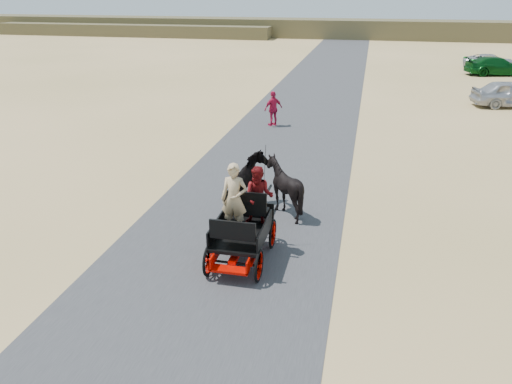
% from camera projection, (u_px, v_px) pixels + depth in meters
% --- Properties ---
extents(ground, '(140.00, 140.00, 0.00)m').
position_uv_depth(ground, '(213.00, 268.00, 12.32)').
color(ground, tan).
extents(road, '(6.00, 140.00, 0.01)m').
position_uv_depth(road, '(213.00, 267.00, 12.32)').
color(road, '#38383A').
rests_on(road, ground).
extents(ridge_far, '(140.00, 6.00, 2.40)m').
position_uv_depth(ridge_far, '(348.00, 29.00, 67.81)').
color(ridge_far, brown).
rests_on(ridge_far, ground).
extents(ridge_near, '(40.00, 4.00, 1.60)m').
position_uv_depth(ridge_near, '(132.00, 30.00, 70.44)').
color(ridge_near, brown).
rests_on(ridge_near, ground).
extents(carriage, '(1.30, 2.40, 0.72)m').
position_uv_depth(carriage, '(242.00, 246.00, 12.59)').
color(carriage, black).
rests_on(carriage, ground).
extents(horse_left, '(0.91, 2.01, 1.70)m').
position_uv_depth(horse_left, '(249.00, 184.00, 15.23)').
color(horse_left, black).
rests_on(horse_left, ground).
extents(horse_right, '(1.37, 1.54, 1.70)m').
position_uv_depth(horse_right, '(284.00, 187.00, 15.00)').
color(horse_right, black).
rests_on(horse_right, ground).
extents(driver_man, '(0.66, 0.43, 1.80)m').
position_uv_depth(driver_man, '(234.00, 199.00, 12.20)').
color(driver_man, tan).
rests_on(driver_man, carriage).
extents(passenger_woman, '(0.77, 0.60, 1.58)m').
position_uv_depth(passenger_woman, '(259.00, 196.00, 12.64)').
color(passenger_woman, '#660C0F').
rests_on(passenger_woman, carriage).
extents(pedestrian, '(1.02, 1.00, 1.73)m').
position_uv_depth(pedestrian, '(273.00, 109.00, 24.65)').
color(pedestrian, '#AF143B').
rests_on(pedestrian, ground).
extents(car_a, '(4.68, 2.55, 1.51)m').
position_uv_depth(car_a, '(512.00, 94.00, 28.64)').
color(car_a, '#B2B2B7').
rests_on(car_a, ground).
extents(car_c, '(5.13, 2.96, 1.40)m').
position_uv_depth(car_c, '(497.00, 66.00, 39.10)').
color(car_c, '#0C4C19').
rests_on(car_c, ground).
extents(car_d, '(4.71, 2.61, 1.25)m').
position_uv_depth(car_d, '(491.00, 62.00, 41.80)').
color(car_d, '#B2B2B7').
rests_on(car_d, ground).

